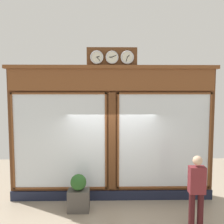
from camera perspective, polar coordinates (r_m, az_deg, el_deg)
shop_facade at (r=6.87m, az=-0.02°, el=-5.01°), size 5.96×0.42×4.36m
pedestrian at (r=6.00m, az=19.76°, el=-16.94°), size 0.36×0.23×1.69m
planter_box at (r=6.69m, az=-8.06°, el=-20.37°), size 0.56×0.36×0.57m
planter_shrub at (r=6.49m, az=-8.11°, el=-16.43°), size 0.42×0.42×0.42m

